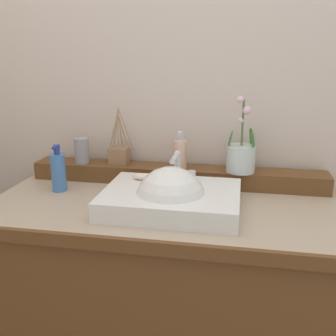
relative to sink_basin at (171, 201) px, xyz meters
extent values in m
cube|color=beige|center=(-0.03, 0.47, 0.27)|extent=(2.82, 0.20, 2.41)
cube|color=brown|center=(-0.03, 0.05, -0.50)|extent=(1.29, 0.60, 0.86)
cube|color=tan|center=(-0.03, 0.05, -0.05)|extent=(1.31, 0.63, 0.04)
cube|color=brown|center=(-0.03, -0.26, -0.05)|extent=(1.31, 0.02, 0.04)
cube|color=brown|center=(-0.03, 0.29, 0.00)|extent=(1.24, 0.12, 0.07)
cube|color=white|center=(0.00, 0.01, 0.00)|extent=(0.48, 0.36, 0.07)
sphere|color=white|center=(0.00, -0.01, 0.00)|extent=(0.25, 0.25, 0.25)
cylinder|color=silver|center=(0.00, 0.14, 0.09)|extent=(0.02, 0.02, 0.10)
cylinder|color=silver|center=(0.00, 0.08, 0.14)|extent=(0.02, 0.11, 0.02)
sphere|color=silver|center=(0.00, 0.14, 0.14)|extent=(0.03, 0.03, 0.03)
cylinder|color=silver|center=(-0.05, 0.14, 0.05)|extent=(0.03, 0.03, 0.04)
cylinder|color=silver|center=(0.06, 0.14, 0.05)|extent=(0.03, 0.03, 0.04)
ellipsoid|color=beige|center=(-0.13, 0.11, 0.05)|extent=(0.07, 0.04, 0.02)
cylinder|color=silver|center=(0.24, 0.27, 0.09)|extent=(0.12, 0.12, 0.11)
cylinder|color=tan|center=(0.24, 0.27, 0.14)|extent=(0.10, 0.10, 0.01)
cylinder|color=#476B38|center=(0.24, 0.27, 0.24)|extent=(0.01, 0.01, 0.18)
ellipsoid|color=#387033|center=(0.28, 0.26, 0.16)|extent=(0.03, 0.04, 0.09)
ellipsoid|color=#387033|center=(0.19, 0.27, 0.16)|extent=(0.03, 0.03, 0.09)
ellipsoid|color=#387033|center=(0.28, 0.31, 0.16)|extent=(0.04, 0.04, 0.11)
sphere|color=silver|center=(0.23, 0.28, 0.25)|extent=(0.02, 0.02, 0.02)
sphere|color=silver|center=(0.25, 0.27, 0.29)|extent=(0.03, 0.03, 0.03)
sphere|color=silver|center=(0.22, 0.26, 0.33)|extent=(0.03, 0.03, 0.03)
cylinder|color=beige|center=(-0.01, 0.27, 0.10)|extent=(0.05, 0.05, 0.12)
cylinder|color=silver|center=(-0.01, 0.27, 0.17)|extent=(0.02, 0.02, 0.02)
cylinder|color=silver|center=(-0.01, 0.27, 0.18)|extent=(0.02, 0.02, 0.02)
cylinder|color=silver|center=(-0.01, 0.26, 0.19)|extent=(0.01, 0.03, 0.01)
cylinder|color=gray|center=(-0.44, 0.28, 0.09)|extent=(0.06, 0.06, 0.11)
cube|color=#936C4A|center=(-0.28, 0.31, 0.07)|extent=(0.08, 0.08, 0.07)
cylinder|color=#9E7A4C|center=(-0.25, 0.31, 0.19)|extent=(0.07, 0.00, 0.19)
cylinder|color=#9E7A4C|center=(-0.27, 0.32, 0.18)|extent=(0.04, 0.03, 0.16)
cylinder|color=#9E7A4C|center=(-0.28, 0.33, 0.18)|extent=(0.01, 0.04, 0.18)
cylinder|color=#9E7A4C|center=(-0.30, 0.32, 0.17)|extent=(0.03, 0.02, 0.15)
cylinder|color=#9E7A4C|center=(-0.30, 0.31, 0.18)|extent=(0.05, 0.00, 0.17)
cylinder|color=#9E7A4C|center=(-0.30, 0.29, 0.17)|extent=(0.03, 0.04, 0.14)
cylinder|color=#9E7A4C|center=(-0.28, 0.29, 0.17)|extent=(0.01, 0.03, 0.15)
cylinder|color=#9E7A4C|center=(-0.27, 0.30, 0.18)|extent=(0.03, 0.02, 0.16)
cylinder|color=#4276BB|center=(-0.48, 0.11, 0.04)|extent=(0.06, 0.06, 0.15)
cylinder|color=navy|center=(-0.48, 0.11, 0.13)|extent=(0.02, 0.02, 0.02)
cylinder|color=navy|center=(-0.48, 0.11, 0.15)|extent=(0.03, 0.03, 0.02)
cylinder|color=navy|center=(-0.48, 0.10, 0.15)|extent=(0.01, 0.03, 0.01)
camera|label=1|loc=(0.23, -1.29, 0.51)|focal=42.52mm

